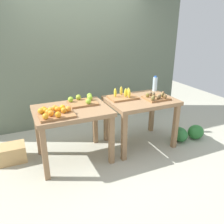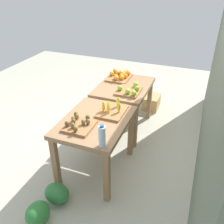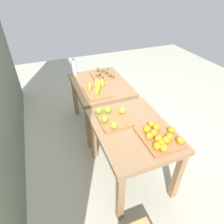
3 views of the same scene
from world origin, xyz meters
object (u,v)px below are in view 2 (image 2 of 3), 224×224
Objects in this scene: watermelon_pile at (48,203)px; water_bottle at (102,136)px; display_table_left at (124,92)px; orange_bin at (120,76)px; apple_bin at (129,90)px; cardboard_produce_box at (151,102)px; banana_crate at (112,110)px; kiwi_bin at (79,124)px; display_table_right at (95,128)px.

water_bottle is at bearing 126.97° from watermelon_pile.
water_bottle is at bearing 10.46° from display_table_left.
water_bottle reaches higher than orange_bin.
cardboard_produce_box is (-1.09, 0.14, -0.71)m from apple_bin.
display_table_left is 2.54× the size of apple_bin.
watermelon_pile is at bearing -1.82° from orange_bin.
display_table_left is 0.31m from apple_bin.
banana_crate reaches higher than apple_bin.
orange_bin is 1.17m from banana_crate.
kiwi_bin is (1.59, 0.05, -0.01)m from orange_bin.
cardboard_produce_box is (-0.61, 0.46, -0.72)m from orange_bin.
display_table_right is at bearing -147.27° from water_bottle.
water_bottle is (0.70, 0.16, 0.09)m from banana_crate.
banana_crate is (-0.25, 0.13, 0.16)m from display_table_right.
display_table_left is at bearing -19.05° from cardboard_produce_box.
cardboard_produce_box is (-1.74, 0.17, -0.71)m from banana_crate.
apple_bin is 1.30m from cardboard_produce_box.
cardboard_produce_box is at bearing 171.42° from display_table_right.
orange_bin is 1.59m from kiwi_bin.
watermelon_pile is at bearing -18.48° from banana_crate.
kiwi_bin is at bearing 1.68° from orange_bin.
display_table_right reaches higher than watermelon_pile.
orange_bin is 1.05m from cardboard_produce_box.
display_table_right is 3.91× the size of water_bottle.
kiwi_bin is (1.11, -0.28, -0.00)m from apple_bin.
apple_bin is (0.22, 0.16, 0.16)m from display_table_left.
kiwi_bin reaches higher than display_table_right.
banana_crate is at bearing 151.44° from kiwi_bin.
water_bottle is (1.83, 0.45, 0.08)m from orange_bin.
display_table_right is 1.04m from watermelon_pile.
display_table_right is 1.40m from orange_bin.
water_bottle is 0.67× the size of cardboard_produce_box.
kiwi_bin reaches higher than cardboard_produce_box.
watermelon_pile is 1.50× the size of cardboard_produce_box.
display_table_left is at bearing 180.00° from display_table_right.
apple_bin is at bearing 166.07° from kiwi_bin.
display_table_right is 2.36× the size of banana_crate.
kiwi_bin is (0.21, -0.11, 0.15)m from display_table_right.
orange_bin is at bearing -178.32° from kiwi_bin.
banana_crate is (0.87, 0.13, 0.16)m from display_table_left.
cardboard_produce_box is at bearing 174.52° from banana_crate.
banana_crate is (0.65, -0.03, 0.00)m from apple_bin.
cardboard_produce_box is (-2.83, 0.53, 0.00)m from watermelon_pile.
banana_crate is 0.52m from kiwi_bin.
apple_bin reaches higher than orange_bin.
water_bottle reaches higher than kiwi_bin.
orange_bin is at bearing -148.15° from display_table_left.
orange_bin is at bearing -37.16° from cardboard_produce_box.
orange_bin is 1.10× the size of apple_bin.
banana_crate is at bearing 14.59° from orange_bin.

